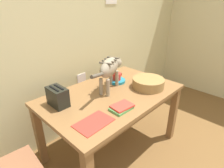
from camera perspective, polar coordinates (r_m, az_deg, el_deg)
name	(u,v)px	position (r m, az deg, el deg)	size (l,w,h in m)	color
wall_rear	(67,32)	(2.17, -13.69, 15.13)	(5.06, 0.11, 2.50)	#D1C48B
dining_table	(112,100)	(1.92, 0.00, -5.02)	(1.39, 0.87, 0.72)	brown
cat	(110,68)	(1.86, -0.60, 4.97)	(0.61, 0.30, 0.34)	gray
saucer_bowl	(117,81)	(2.11, 1.42, 1.03)	(0.20, 0.20, 0.03)	teal
coffee_mug	(117,76)	(2.09, 1.49, 2.38)	(0.13, 0.10, 0.08)	red
magazine	(94,123)	(1.46, -5.61, -11.76)	(0.29, 0.19, 0.01)	red
book_stack	(122,107)	(1.61, 2.98, -7.20)	(0.20, 0.15, 0.04)	#539E52
wicker_basket	(148,83)	(2.01, 11.07, 0.36)	(0.33, 0.33, 0.10)	olive
toaster	(58,97)	(1.70, -16.35, -3.78)	(0.12, 0.20, 0.18)	black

